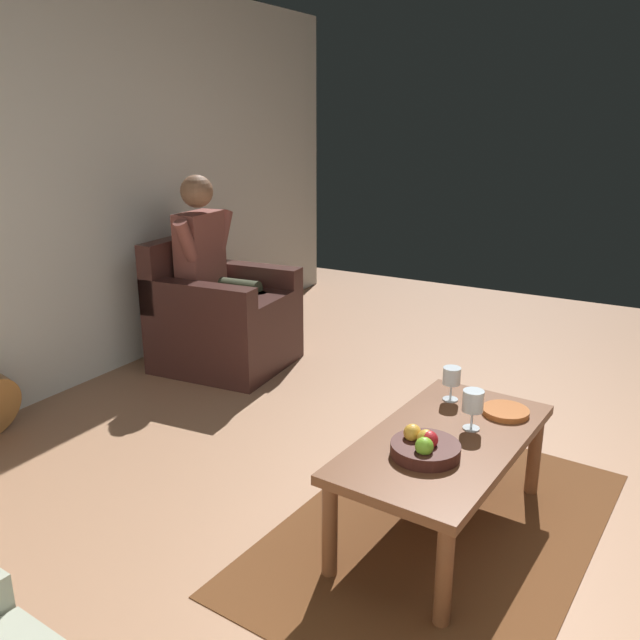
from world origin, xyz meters
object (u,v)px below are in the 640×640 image
(coffee_table, at_px, (445,450))
(wine_glass_far, at_px, (452,378))
(wine_glass_near, at_px, (473,403))
(fruit_bowl, at_px, (425,447))
(decorative_dish, at_px, (506,411))
(armchair, at_px, (221,320))
(person_seated, at_px, (214,265))

(coffee_table, bearing_deg, wine_glass_far, -163.90)
(wine_glass_near, distance_m, fruit_bowl, 0.33)
(coffee_table, xyz_separation_m, fruit_bowl, (0.19, -0.02, 0.10))
(decorative_dish, bearing_deg, wine_glass_near, -21.99)
(coffee_table, xyz_separation_m, wine_glass_far, (-0.36, -0.10, 0.17))
(armchair, relative_size, wine_glass_near, 5.15)
(armchair, bearing_deg, wine_glass_far, 63.76)
(armchair, distance_m, wine_glass_near, 2.29)
(armchair, relative_size, wine_glass_far, 5.59)
(person_seated, relative_size, fruit_bowl, 4.87)
(person_seated, height_order, wine_glass_far, person_seated)
(wine_glass_far, height_order, fruit_bowl, wine_glass_far)
(armchair, xyz_separation_m, person_seated, (0.00, -0.04, 0.38))
(fruit_bowl, bearing_deg, wine_glass_near, 164.35)
(person_seated, height_order, decorative_dish, person_seated)
(wine_glass_near, relative_size, wine_glass_far, 1.09)
(person_seated, bearing_deg, fruit_bowl, 52.67)
(coffee_table, height_order, wine_glass_far, wine_glass_far)
(wine_glass_far, distance_m, fruit_bowl, 0.56)
(wine_glass_far, relative_size, fruit_bowl, 0.59)
(armchair, relative_size, decorative_dish, 4.37)
(wine_glass_near, bearing_deg, decorative_dish, 158.01)
(decorative_dish, bearing_deg, coffee_table, -24.72)
(armchair, distance_m, coffee_table, 2.28)
(person_seated, xyz_separation_m, wine_glass_near, (0.97, 2.11, -0.16))
(person_seated, distance_m, wine_glass_near, 2.32)
(wine_glass_far, bearing_deg, person_seated, -110.75)
(wine_glass_far, distance_m, decorative_dish, 0.28)
(armchair, xyz_separation_m, coffee_table, (1.10, 2.00, 0.05))
(coffee_table, bearing_deg, armchair, -118.75)
(person_seated, xyz_separation_m, coffee_table, (1.09, 2.04, -0.34))
(person_seated, bearing_deg, coffee_table, 56.84)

